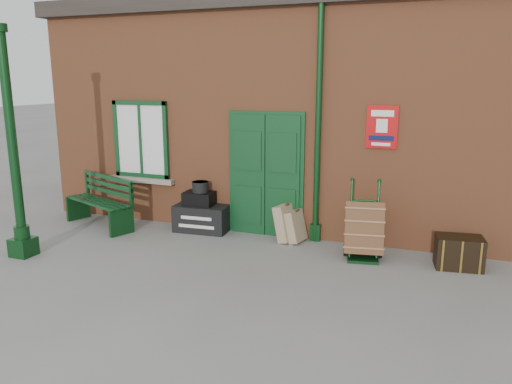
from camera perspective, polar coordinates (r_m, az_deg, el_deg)
The scene contains 11 objects.
ground at distance 7.88m, azimuth -0.46°, elevation -8.12°, with size 80.00×80.00×0.00m, color gray.
station_building at distance 10.71m, azimuth 6.38°, elevation 9.26°, with size 10.30×4.30×4.36m.
canopy_column at distance 8.69m, azimuth -25.82°, elevation 2.21°, with size 0.34×0.34×3.61m.
bench at distance 10.13m, azimuth -17.25°, elevation -0.90°, with size 1.72×1.08×1.02m.
houdini_trunk at distance 9.47m, azimuth -6.19°, elevation -2.97°, with size 1.00×0.55×0.50m, color black.
strongbox at distance 9.40m, azimuth -6.52°, elevation -0.74°, with size 0.55×0.40×0.25m, color black.
hatbox at distance 9.33m, azimuth -6.39°, elevation 0.59°, with size 0.30×0.30×0.20m, color black.
suitcase_back at distance 8.84m, azimuth 3.43°, elevation -3.50°, with size 0.18×0.46×0.64m, color tan.
suitcase_front at distance 8.81m, azimuth 4.54°, elevation -3.90°, with size 0.16×0.41×0.55m, color tan.
porter_trolley at distance 8.14m, azimuth 12.23°, elevation -4.15°, with size 0.70×0.74×1.24m.
dark_trunk at distance 8.21m, azimuth 22.18°, elevation -6.41°, with size 0.68×0.44×0.49m, color black.
Camera 1 is at (2.67, -6.85, 2.82)m, focal length 35.00 mm.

